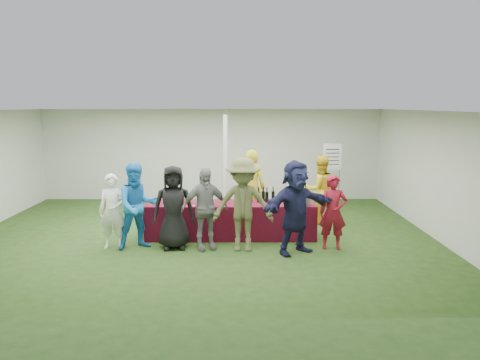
{
  "coord_description": "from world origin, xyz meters",
  "views": [
    {
      "loc": [
        0.81,
        -9.89,
        2.83
      ],
      "look_at": [
        0.85,
        -0.12,
        1.25
      ],
      "focal_mm": 35.0,
      "sensor_mm": 36.0,
      "label": 1
    }
  ],
  "objects_px": {
    "wine_list_sign": "(332,162)",
    "customer_6": "(333,212)",
    "dump_bucket": "(306,201)",
    "customer_3": "(205,209)",
    "customer_0": "(113,211)",
    "staff_back": "(320,190)",
    "serving_table": "(231,220)",
    "customer_2": "(174,207)",
    "staff_pourer": "(251,188)",
    "customer_5": "(296,207)",
    "customer_4": "(243,205)",
    "customer_1": "(138,206)"
  },
  "relations": [
    {
      "from": "customer_6",
      "to": "staff_pourer",
      "type": "bearing_deg",
      "value": 136.2
    },
    {
      "from": "customer_0",
      "to": "customer_3",
      "type": "height_order",
      "value": "customer_3"
    },
    {
      "from": "staff_back",
      "to": "wine_list_sign",
      "type": "bearing_deg",
      "value": -125.55
    },
    {
      "from": "staff_pourer",
      "to": "customer_6",
      "type": "xyz_separation_m",
      "value": [
        1.56,
        -1.81,
        -0.16
      ]
    },
    {
      "from": "serving_table",
      "to": "staff_pourer",
      "type": "bearing_deg",
      "value": 64.89
    },
    {
      "from": "serving_table",
      "to": "customer_5",
      "type": "relative_size",
      "value": 2.0
    },
    {
      "from": "dump_bucket",
      "to": "customer_3",
      "type": "xyz_separation_m",
      "value": [
        -2.07,
        -0.61,
        -0.03
      ]
    },
    {
      "from": "staff_back",
      "to": "customer_3",
      "type": "xyz_separation_m",
      "value": [
        -2.61,
        -2.04,
        -0.0
      ]
    },
    {
      "from": "dump_bucket",
      "to": "customer_3",
      "type": "relative_size",
      "value": 0.14
    },
    {
      "from": "customer_6",
      "to": "dump_bucket",
      "type": "bearing_deg",
      "value": 132.72
    },
    {
      "from": "customer_1",
      "to": "staff_pourer",
      "type": "bearing_deg",
      "value": 13.14
    },
    {
      "from": "staff_pourer",
      "to": "customer_5",
      "type": "xyz_separation_m",
      "value": [
        0.79,
        -2.08,
        0.0
      ]
    },
    {
      "from": "customer_5",
      "to": "serving_table",
      "type": "bearing_deg",
      "value": 106.36
    },
    {
      "from": "staff_back",
      "to": "customer_0",
      "type": "height_order",
      "value": "staff_back"
    },
    {
      "from": "customer_2",
      "to": "customer_4",
      "type": "relative_size",
      "value": 0.91
    },
    {
      "from": "wine_list_sign",
      "to": "staff_back",
      "type": "height_order",
      "value": "wine_list_sign"
    },
    {
      "from": "customer_0",
      "to": "customer_1",
      "type": "height_order",
      "value": "customer_1"
    },
    {
      "from": "staff_back",
      "to": "customer_6",
      "type": "bearing_deg",
      "value": 73.32
    },
    {
      "from": "customer_0",
      "to": "customer_1",
      "type": "xyz_separation_m",
      "value": [
        0.5,
        -0.01,
        0.11
      ]
    },
    {
      "from": "customer_0",
      "to": "customer_5",
      "type": "distance_m",
      "value": 3.59
    },
    {
      "from": "staff_back",
      "to": "customer_0",
      "type": "relative_size",
      "value": 1.1
    },
    {
      "from": "wine_list_sign",
      "to": "customer_2",
      "type": "height_order",
      "value": "wine_list_sign"
    },
    {
      "from": "staff_back",
      "to": "customer_6",
      "type": "xyz_separation_m",
      "value": [
        -0.09,
        -2.02,
        -0.08
      ]
    },
    {
      "from": "staff_back",
      "to": "customer_3",
      "type": "distance_m",
      "value": 3.31
    },
    {
      "from": "customer_0",
      "to": "customer_3",
      "type": "bearing_deg",
      "value": -4.29
    },
    {
      "from": "customer_0",
      "to": "customer_6",
      "type": "xyz_separation_m",
      "value": [
        4.35,
        -0.07,
        -0.01
      ]
    },
    {
      "from": "customer_1",
      "to": "customer_6",
      "type": "height_order",
      "value": "customer_1"
    },
    {
      "from": "dump_bucket",
      "to": "customer_4",
      "type": "bearing_deg",
      "value": -152.47
    },
    {
      "from": "serving_table",
      "to": "customer_3",
      "type": "distance_m",
      "value": 1.06
    },
    {
      "from": "wine_list_sign",
      "to": "staff_pourer",
      "type": "distance_m",
      "value": 2.79
    },
    {
      "from": "staff_pourer",
      "to": "customer_2",
      "type": "height_order",
      "value": "staff_pourer"
    },
    {
      "from": "wine_list_sign",
      "to": "customer_0",
      "type": "distance_m",
      "value": 6.07
    },
    {
      "from": "serving_table",
      "to": "customer_6",
      "type": "height_order",
      "value": "customer_6"
    },
    {
      "from": "customer_3",
      "to": "staff_pourer",
      "type": "bearing_deg",
      "value": 41.24
    },
    {
      "from": "customer_6",
      "to": "customer_3",
      "type": "bearing_deg",
      "value": -174.15
    },
    {
      "from": "customer_0",
      "to": "customer_2",
      "type": "xyz_separation_m",
      "value": [
        1.21,
        -0.03,
        0.08
      ]
    },
    {
      "from": "customer_1",
      "to": "customer_3",
      "type": "relative_size",
      "value": 1.05
    },
    {
      "from": "serving_table",
      "to": "dump_bucket",
      "type": "distance_m",
      "value": 1.66
    },
    {
      "from": "wine_list_sign",
      "to": "staff_pourer",
      "type": "xyz_separation_m",
      "value": [
        -2.21,
        -1.66,
        -0.41
      ]
    },
    {
      "from": "serving_table",
      "to": "customer_5",
      "type": "height_order",
      "value": "customer_5"
    },
    {
      "from": "customer_1",
      "to": "customer_5",
      "type": "relative_size",
      "value": 0.95
    },
    {
      "from": "serving_table",
      "to": "customer_4",
      "type": "relative_size",
      "value": 1.97
    },
    {
      "from": "dump_bucket",
      "to": "customer_0",
      "type": "relative_size",
      "value": 0.15
    },
    {
      "from": "wine_list_sign",
      "to": "customer_6",
      "type": "height_order",
      "value": "wine_list_sign"
    },
    {
      "from": "customer_2",
      "to": "staff_pourer",
      "type": "bearing_deg",
      "value": 40.04
    },
    {
      "from": "staff_pourer",
      "to": "customer_3",
      "type": "distance_m",
      "value": 2.07
    },
    {
      "from": "staff_back",
      "to": "customer_2",
      "type": "xyz_separation_m",
      "value": [
        -3.22,
        -1.98,
        0.01
      ]
    },
    {
      "from": "dump_bucket",
      "to": "staff_back",
      "type": "bearing_deg",
      "value": 69.31
    },
    {
      "from": "customer_1",
      "to": "customer_3",
      "type": "xyz_separation_m",
      "value": [
        1.33,
        -0.07,
        -0.04
      ]
    },
    {
      "from": "customer_1",
      "to": "customer_2",
      "type": "distance_m",
      "value": 0.71
    }
  ]
}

